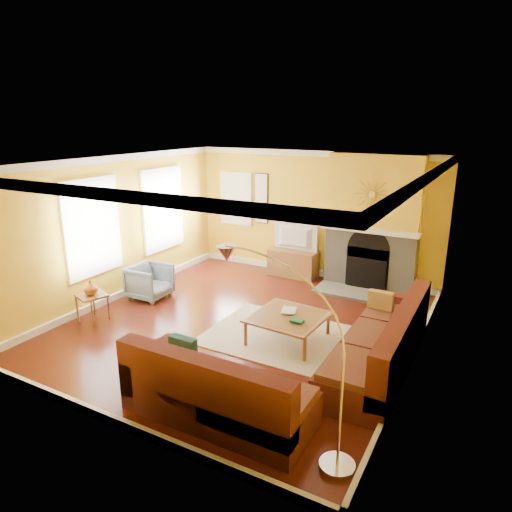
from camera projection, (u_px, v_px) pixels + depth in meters
The scene contains 27 objects.
floor at pixel (243, 325), 7.68m from camera, with size 5.50×6.00×0.02m, color maroon.
ceiling at pixel (242, 161), 6.90m from camera, with size 5.50×6.00×0.02m, color white.
wall_back at pixel (313, 214), 9.82m from camera, with size 5.50×0.02×2.70m, color yellow.
wall_front at pixel (97, 316), 4.76m from camera, with size 5.50×0.02×2.70m, color yellow.
wall_left at pixel (116, 229), 8.56m from camera, with size 0.02×6.00×2.70m, color yellow.
wall_right at pixel (423, 275), 6.02m from camera, with size 0.02×6.00×2.70m, color yellow.
baseboard at pixel (243, 321), 7.66m from camera, with size 5.50×6.00×0.12m, color white, non-canonical shape.
crown_molding at pixel (242, 166), 6.92m from camera, with size 5.50×6.00×0.12m, color white, non-canonical shape.
window_left_near at pixel (162, 209), 9.59m from camera, with size 0.06×1.22×1.72m, color white.
window_left_far at pixel (92, 227), 7.99m from camera, with size 0.06×1.22×1.72m, color white.
window_back at pixel (236, 199), 10.59m from camera, with size 0.82×0.06×1.22m, color white.
wall_art at pixel (261, 199), 10.29m from camera, with size 0.34×0.04×1.14m, color white.
fireplace at pixel (373, 223), 9.02m from camera, with size 1.80×0.40×2.70m, color gray, non-canonical shape.
mantel at pixel (369, 230), 8.85m from camera, with size 1.92×0.22×0.08m, color white.
hearth at pixel (360, 294), 8.94m from camera, with size 1.80×0.70×0.06m, color gray.
sunburst at pixel (372, 194), 8.65m from camera, with size 0.70×0.04×0.70m, color olive, non-canonical shape.
rug at pixel (284, 337), 7.23m from camera, with size 2.40×1.80×0.02m, color beige.
sectional_sofa at pixel (297, 336), 6.29m from camera, with size 2.86×3.84×0.90m, color #57201B, non-canonical shape.
coffee_table at pixel (288, 328), 7.08m from camera, with size 1.07×1.07×0.42m, color white, non-canonical shape.
media_console at pixel (293, 263), 10.00m from camera, with size 1.06×0.48×0.58m, color #916035.
tv at pixel (294, 237), 9.83m from camera, with size 1.01×0.13×0.58m, color black.
subwoofer at pixel (308, 271), 9.91m from camera, with size 0.31×0.31×0.31m, color white.
armchair at pixel (150, 282), 8.75m from camera, with size 0.70×0.72×0.65m, color gray.
side_table at pixel (93, 308), 7.76m from camera, with size 0.44×0.44×0.49m, color #916035, non-canonical shape.
vase at pixel (91, 288), 7.65m from camera, with size 0.24×0.24×0.25m, color #C65E1C.
book at pixel (282, 310), 7.18m from camera, with size 0.22×0.30×0.03m, color white.
arc_lamp at pixel (286, 359), 4.48m from camera, with size 1.35×0.36×2.12m, color silver, non-canonical shape.
Camera 1 is at (3.56, -6.05, 3.33)m, focal length 32.00 mm.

